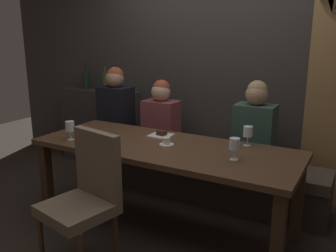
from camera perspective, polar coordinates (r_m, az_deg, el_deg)
name	(u,v)px	position (r m, az deg, el deg)	size (l,w,h in m)	color
ground	(165,226)	(3.28, -0.54, -15.46)	(9.00, 9.00, 0.00)	black
back_wall_tiled	(222,47)	(3.96, 8.45, 12.26)	(6.00, 0.12, 3.00)	#383330
back_counter	(101,126)	(4.74, -10.58, -0.05)	(1.10, 0.28, 0.95)	#2F2B29
dining_table	(164,155)	(3.01, -0.56, -4.64)	(2.20, 0.84, 0.74)	#412B1C
banquette_bench	(199,175)	(3.75, 4.84, -7.73)	(2.50, 0.44, 0.45)	#312A23
chair_near_side	(86,192)	(2.63, -12.78, -10.16)	(0.52, 0.52, 0.98)	#4C3321
diner_redhead	(116,107)	(4.07, -8.22, 3.04)	(0.36, 0.24, 0.84)	black
diner_bearded	(161,116)	(3.81, -1.10, 1.56)	(0.36, 0.24, 0.73)	brown
diner_far_end	(255,126)	(3.40, 13.52, 0.07)	(0.36, 0.24, 0.78)	#2D473D
wine_bottle_dark_red	(86,79)	(4.75, -12.77, 7.17)	(0.08, 0.08, 0.33)	black
wine_bottle_pale_label	(105,81)	(4.53, -9.85, 6.99)	(0.08, 0.08, 0.33)	#384728
wine_glass_end_left	(248,132)	(3.01, 12.49, -1.01)	(0.08, 0.08, 0.16)	silver
wine_glass_far_right	(70,127)	(3.22, -15.20, -0.10)	(0.08, 0.08, 0.16)	silver
wine_glass_center_front	(235,145)	(2.66, 10.45, -2.95)	(0.08, 0.08, 0.16)	silver
espresso_cup	(167,142)	(2.99, -0.23, -2.53)	(0.12, 0.12, 0.06)	white
dessert_plate	(161,134)	(3.25, -1.10, -1.35)	(0.19, 0.19, 0.05)	white
folded_napkin	(85,133)	(3.43, -12.88, -1.04)	(0.11, 0.10, 0.01)	silver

